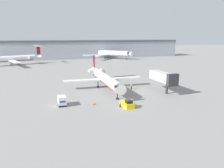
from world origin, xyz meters
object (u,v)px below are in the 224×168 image
worker_by_wing (131,86)px  jet_bridge (163,77)px  pushback_tug (127,104)px  traffic_cone_left (94,103)px  airplane_parked_far_left (9,59)px  luggage_cart (62,101)px  airplane_parked_far_right (108,53)px  worker_near_tug (120,104)px  airplane_main (104,77)px

worker_by_wing → jet_bridge: bearing=-40.2°
pushback_tug → traffic_cone_left: pushback_tug is taller
airplane_parked_far_left → jet_bridge: size_ratio=3.24×
jet_bridge → airplane_parked_far_left: bearing=121.5°
luggage_cart → airplane_parked_far_right: (44.23, 102.03, 2.90)m
worker_near_tug → luggage_cart: bearing=155.2°
airplane_main → luggage_cart: size_ratio=10.75×
airplane_main → worker_near_tug: bearing=-96.2°
airplane_parked_far_left → airplane_main: bearing=-63.5°
airplane_main → pushback_tug: (-0.53, -20.64, -2.61)m
airplane_parked_far_right → jet_bridge: airplane_parked_far_right is taller
pushback_tug → worker_near_tug: size_ratio=2.55×
airplane_main → worker_near_tug: airplane_main is taller
pushback_tug → luggage_cart: bearing=157.4°
worker_near_tug → airplane_parked_far_right: airplane_parked_far_right is taller
airplane_parked_far_right → pushback_tug: bearing=-105.5°
luggage_cart → worker_by_wing: bearing=23.6°
luggage_cart → worker_near_tug: size_ratio=1.78×
luggage_cart → airplane_parked_far_left: bearing=103.3°
pushback_tug → worker_near_tug: (-1.68, 0.11, 0.20)m
pushback_tug → luggage_cart: (-14.25, 5.92, 0.42)m
traffic_cone_left → airplane_parked_far_left: 90.08m
airplane_main → worker_by_wing: 9.25m
airplane_main → jet_bridge: size_ratio=2.94×
pushback_tug → airplane_parked_far_left: 96.31m
luggage_cart → airplane_parked_far_right: size_ratio=0.10×
worker_near_tug → airplane_parked_far_left: bearing=109.8°
traffic_cone_left → jet_bridge: (22.23, 5.23, 4.09)m
worker_near_tug → traffic_cone_left: 6.67m
luggage_cart → worker_by_wing: luggage_cart is taller
worker_near_tug → jet_bridge: bearing=28.8°
airplane_main → airplane_parked_far_left: airplane_parked_far_left is taller
traffic_cone_left → pushback_tug: bearing=-31.4°
worker_by_wing → airplane_parked_far_right: 94.95m
pushback_tug → luggage_cart: luggage_cart is taller
jet_bridge → luggage_cart: bearing=-173.2°
airplane_parked_far_left → airplane_parked_far_right: airplane_parked_far_right is taller
luggage_cart → pushback_tug: bearing=-22.6°
airplane_main → airplane_parked_far_right: 92.15m
airplane_main → worker_near_tug: 20.79m
traffic_cone_left → airplane_parked_far_right: (36.89, 103.74, 3.67)m
traffic_cone_left → jet_bridge: size_ratio=0.07×
traffic_cone_left → jet_bridge: bearing=13.2°
luggage_cart → jet_bridge: (29.57, 3.52, 3.32)m
worker_near_tug → traffic_cone_left: worker_near_tug is taller
luggage_cart → traffic_cone_left: size_ratio=4.14×
traffic_cone_left → jet_bridge: jet_bridge is taller
worker_by_wing → airplane_parked_far_left: bearing=119.5°
airplane_parked_far_left → airplane_parked_far_right: bearing=15.6°
worker_near_tug → airplane_parked_far_right: bearing=73.6°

